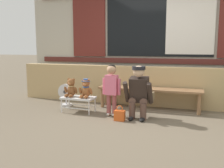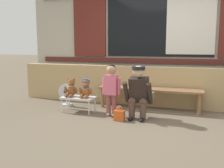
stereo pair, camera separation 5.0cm
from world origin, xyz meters
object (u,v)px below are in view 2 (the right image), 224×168
Objects in this scene: floor_fan at (66,95)px; wooden_bench_long at (149,91)px; child_standing at (111,84)px; teddy_bear_plain at (71,88)px; teddy_bear_with_hat at (86,89)px; handbag_on_ground at (119,115)px; small_display_bench at (78,99)px; adult_crouching at (139,92)px.

wooden_bench_long is at bearing 9.01° from floor_fan.
teddy_bear_plain is at bearing 176.65° from child_standing.
teddy_bear_with_hat is 1.34× the size of handbag_on_ground.
wooden_bench_long is 7.72× the size of handbag_on_ground.
handbag_on_ground is at bearing -108.69° from wooden_bench_long.
teddy_bear_plain is 1.34× the size of handbag_on_ground.
teddy_bear_with_hat is 0.38× the size of child_standing.
wooden_bench_long reaches higher than small_display_bench.
handbag_on_ground is (-0.29, -0.25, -0.38)m from adult_crouching.
teddy_bear_plain is at bearing 179.49° from small_display_bench.
floor_fan is (-1.20, 0.44, -0.35)m from child_standing.
wooden_bench_long is 1.58m from teddy_bear_plain.
teddy_bear_plain reaches higher than wooden_bench_long.
child_standing is at bearing -3.35° from teddy_bear_plain.
handbag_on_ground is at bearing -138.94° from adult_crouching.
adult_crouching is at bearing -93.27° from wooden_bench_long.
small_display_bench is at bearing -152.26° from wooden_bench_long.
teddy_bear_plain is at bearing -49.19° from floor_fan.
wooden_bench_long is 1.79m from floor_fan.
handbag_on_ground is 1.60m from floor_fan.
wooden_bench_long is 0.73m from adult_crouching.
teddy_bear_with_hat is at bearing 0.13° from teddy_bear_plain.
floor_fan is (-0.49, 0.39, -0.03)m from small_display_bench.
adult_crouching reaches higher than small_display_bench.
handbag_on_ground is 0.57× the size of floor_fan.
adult_crouching reaches higher than wooden_bench_long.
child_standing is at bearing 132.51° from handbag_on_ground.
floor_fan reaches higher than handbag_on_ground.
small_display_bench is 0.25m from teddy_bear_plain.
child_standing reaches higher than handbag_on_ground.
teddy_bear_with_hat is 1.07m from adult_crouching.
child_standing is (0.54, -0.05, 0.12)m from teddy_bear_with_hat.
teddy_bear_plain is 0.56m from floor_fan.
teddy_bear_plain is 0.32m from teddy_bear_with_hat.
small_display_bench is 0.67× the size of adult_crouching.
teddy_bear_with_hat is at bearing -30.55° from floor_fan.
adult_crouching is (1.23, -0.06, 0.21)m from small_display_bench.
floor_fan is (-1.76, -0.28, -0.13)m from wooden_bench_long.
wooden_bench_long is 5.78× the size of teddy_bear_plain.
floor_fan is at bearing 141.84° from small_display_bench.
wooden_bench_long is at bearing 30.96° from teddy_bear_with_hat.
floor_fan is at bearing 130.81° from teddy_bear_plain.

